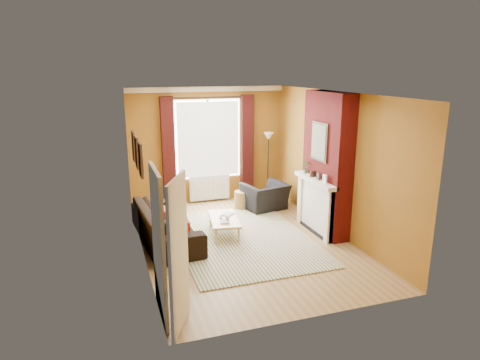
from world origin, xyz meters
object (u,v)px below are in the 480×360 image
Objects in this scene: sofa at (166,223)px; armchair at (265,196)px; floor_lamp at (268,147)px; wicker_stool at (241,200)px; coffee_table at (224,220)px.

armchair is (2.51, 1.15, -0.03)m from sofa.
floor_lamp is (2.87, 1.90, 0.99)m from sofa.
wicker_stool is 0.25× the size of floor_lamp.
coffee_table is 2.73× the size of wicker_stool.
floor_lamp reaches higher than coffee_table.
sofa is 5.63× the size of wicker_stool.
armchair is 0.56× the size of floor_lamp.
armchair is at bearing -22.99° from wicker_stool.
wicker_stool reaches higher than coffee_table.
sofa reaches higher than armchair.
wicker_stool is (0.85, 1.47, -0.11)m from coffee_table.
armchair reaches higher than wicker_stool.
armchair is at bearing 50.55° from coffee_table.
coffee_table is at bearing -120.24° from wicker_stool.
floor_lamp is (0.88, 0.53, 1.13)m from wicker_stool.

